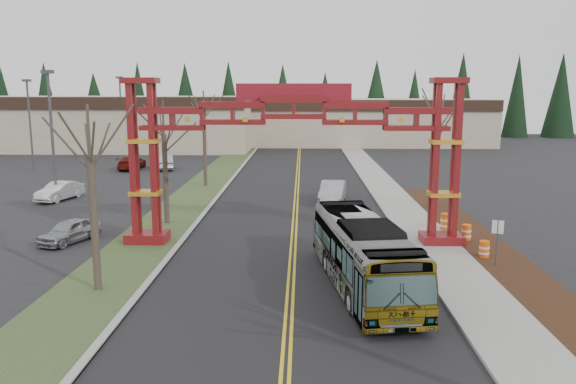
{
  "coord_description": "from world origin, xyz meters",
  "views": [
    {
      "loc": [
        0.48,
        -11.6,
        8.18
      ],
      "look_at": [
        -0.19,
        14.06,
        3.58
      ],
      "focal_mm": 35.0,
      "sensor_mm": 36.0,
      "label": 1
    }
  ],
  "objects_px": {
    "barrel_mid": "(466,233)",
    "barrel_north": "(445,223)",
    "parked_car_near_a": "(70,231)",
    "parked_car_near_b": "(60,191)",
    "silver_sedan": "(333,192)",
    "bare_tree_right_far": "(439,121)",
    "transit_bus": "(363,254)",
    "street_sign": "(497,234)",
    "parked_car_far_a": "(165,162)",
    "light_pole_near": "(51,126)",
    "bare_tree_median_mid": "(164,135)",
    "bare_tree_median_far": "(204,115)",
    "barrel_south": "(484,250)",
    "bare_tree_median_near": "(90,158)",
    "light_pole_far": "(121,110)",
    "retail_building_west": "(99,122)",
    "gateway_arch": "(294,134)",
    "retail_building_east": "(362,121)",
    "parked_car_mid_a": "(132,162)",
    "light_pole_mid": "(30,118)"
  },
  "relations": [
    {
      "from": "barrel_mid",
      "to": "barrel_north",
      "type": "xyz_separation_m",
      "value": [
        -0.6,
        2.21,
        0.07
      ]
    },
    {
      "from": "parked_car_near_a",
      "to": "parked_car_near_b",
      "type": "bearing_deg",
      "value": 136.92
    },
    {
      "from": "silver_sedan",
      "to": "bare_tree_right_far",
      "type": "bearing_deg",
      "value": -3.8
    },
    {
      "from": "transit_bus",
      "to": "street_sign",
      "type": "bearing_deg",
      "value": 15.61
    },
    {
      "from": "parked_car_far_a",
      "to": "street_sign",
      "type": "xyz_separation_m",
      "value": [
        23.8,
        -33.36,
        0.88
      ]
    },
    {
      "from": "parked_car_near_b",
      "to": "light_pole_near",
      "type": "height_order",
      "value": "light_pole_near"
    },
    {
      "from": "bare_tree_median_mid",
      "to": "bare_tree_median_far",
      "type": "relative_size",
      "value": 0.93
    },
    {
      "from": "parked_car_near_a",
      "to": "barrel_south",
      "type": "bearing_deg",
      "value": 14.64
    },
    {
      "from": "bare_tree_median_near",
      "to": "light_pole_near",
      "type": "xyz_separation_m",
      "value": [
        -10.18,
        19.29,
        0.05
      ]
    },
    {
      "from": "bare_tree_right_far",
      "to": "transit_bus",
      "type": "bearing_deg",
      "value": -112.48
    },
    {
      "from": "parked_car_far_a",
      "to": "bare_tree_median_mid",
      "type": "xyz_separation_m",
      "value": [
        6.21,
        -24.91,
        4.8
      ]
    },
    {
      "from": "parked_car_far_a",
      "to": "light_pole_near",
      "type": "xyz_separation_m",
      "value": [
        -3.97,
        -17.67,
        4.87
      ]
    },
    {
      "from": "parked_car_near_a",
      "to": "light_pole_near",
      "type": "bearing_deg",
      "value": 137.98
    },
    {
      "from": "parked_car_far_a",
      "to": "bare_tree_median_near",
      "type": "relative_size",
      "value": 0.6
    },
    {
      "from": "silver_sedan",
      "to": "light_pole_far",
      "type": "bearing_deg",
      "value": 136.7
    },
    {
      "from": "parked_car_near_a",
      "to": "light_pole_near",
      "type": "relative_size",
      "value": 0.39
    },
    {
      "from": "transit_bus",
      "to": "retail_building_west",
      "type": "bearing_deg",
      "value": 110.42
    },
    {
      "from": "gateway_arch",
      "to": "retail_building_west",
      "type": "height_order",
      "value": "gateway_arch"
    },
    {
      "from": "barrel_mid",
      "to": "retail_building_east",
      "type": "bearing_deg",
      "value": 89.57
    },
    {
      "from": "gateway_arch",
      "to": "bare_tree_right_far",
      "type": "bearing_deg",
      "value": 45.0
    },
    {
      "from": "bare_tree_median_mid",
      "to": "barrel_north",
      "type": "height_order",
      "value": "bare_tree_median_mid"
    },
    {
      "from": "parked_car_near_b",
      "to": "bare_tree_median_near",
      "type": "bearing_deg",
      "value": -48.41
    },
    {
      "from": "parked_car_near_b",
      "to": "parked_car_mid_a",
      "type": "xyz_separation_m",
      "value": [
        0.29,
        17.34,
        0.04
      ]
    },
    {
      "from": "retail_building_west",
      "to": "bare_tree_median_near",
      "type": "distance_m",
      "value": 65.36
    },
    {
      "from": "transit_bus",
      "to": "parked_car_far_a",
      "type": "bearing_deg",
      "value": 107.35
    },
    {
      "from": "bare_tree_median_far",
      "to": "retail_building_west",
      "type": "bearing_deg",
      "value": 121.9
    },
    {
      "from": "light_pole_near",
      "to": "parked_car_near_a",
      "type": "bearing_deg",
      "value": -63.39
    },
    {
      "from": "retail_building_west",
      "to": "bare_tree_median_mid",
      "type": "height_order",
      "value": "bare_tree_median_mid"
    },
    {
      "from": "retail_building_east",
      "to": "bare_tree_median_near",
      "type": "height_order",
      "value": "bare_tree_median_near"
    },
    {
      "from": "bare_tree_median_mid",
      "to": "bare_tree_median_far",
      "type": "height_order",
      "value": "bare_tree_median_far"
    },
    {
      "from": "retail_building_east",
      "to": "light_pole_near",
      "type": "distance_m",
      "value": 57.63
    },
    {
      "from": "parked_car_mid_a",
      "to": "light_pole_near",
      "type": "height_order",
      "value": "light_pole_near"
    },
    {
      "from": "retail_building_east",
      "to": "bare_tree_median_far",
      "type": "distance_m",
      "value": 47.01
    },
    {
      "from": "retail_building_east",
      "to": "bare_tree_median_mid",
      "type": "distance_m",
      "value": 60.26
    },
    {
      "from": "bare_tree_median_near",
      "to": "bare_tree_median_mid",
      "type": "xyz_separation_m",
      "value": [
        0.0,
        12.05,
        -0.02
      ]
    },
    {
      "from": "parked_car_near_a",
      "to": "gateway_arch",
      "type": "bearing_deg",
      "value": 21.38
    },
    {
      "from": "barrel_mid",
      "to": "bare_tree_median_far",
      "type": "bearing_deg",
      "value": 134.41
    },
    {
      "from": "retail_building_west",
      "to": "silver_sedan",
      "type": "xyz_separation_m",
      "value": [
        32.72,
        -42.45,
        -2.96
      ]
    },
    {
      "from": "light_pole_mid",
      "to": "barrel_north",
      "type": "height_order",
      "value": "light_pole_mid"
    },
    {
      "from": "retail_building_west",
      "to": "bare_tree_right_far",
      "type": "bearing_deg",
      "value": -47.7
    },
    {
      "from": "parked_car_near_a",
      "to": "parked_car_near_b",
      "type": "xyz_separation_m",
      "value": [
        -5.76,
        12.05,
        0.05
      ]
    },
    {
      "from": "retail_building_west",
      "to": "bare_tree_median_near",
      "type": "relative_size",
      "value": 5.96
    },
    {
      "from": "gateway_arch",
      "to": "silver_sedan",
      "type": "height_order",
      "value": "gateway_arch"
    },
    {
      "from": "bare_tree_right_far",
      "to": "barrel_mid",
      "type": "distance_m",
      "value": 10.91
    },
    {
      "from": "light_pole_mid",
      "to": "barrel_north",
      "type": "distance_m",
      "value": 45.15
    },
    {
      "from": "transit_bus",
      "to": "bare_tree_right_far",
      "type": "height_order",
      "value": "bare_tree_right_far"
    },
    {
      "from": "light_pole_mid",
      "to": "barrel_mid",
      "type": "relative_size",
      "value": 9.79
    },
    {
      "from": "transit_bus",
      "to": "bare_tree_median_mid",
      "type": "xyz_separation_m",
      "value": [
        -11.03,
        11.33,
        4.08
      ]
    },
    {
      "from": "transit_bus",
      "to": "barrel_north",
      "type": "xyz_separation_m",
      "value": [
        5.91,
        9.76,
        -0.93
      ]
    },
    {
      "from": "gateway_arch",
      "to": "retail_building_west",
      "type": "distance_m",
      "value": 61.78
    }
  ]
}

